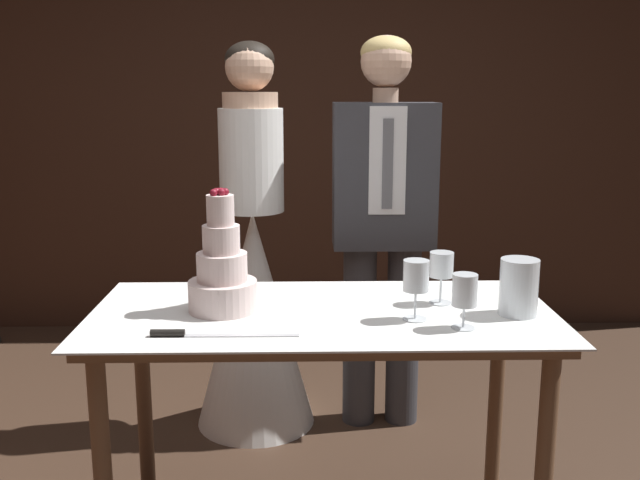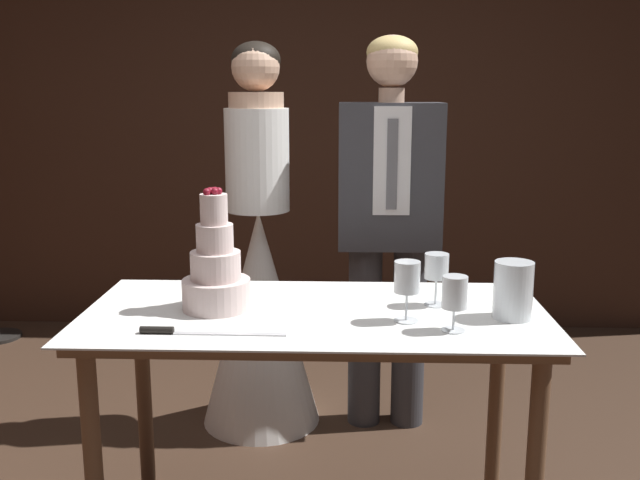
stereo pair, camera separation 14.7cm
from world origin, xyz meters
The scene contains 10 objects.
wall_back centered at (0.00, 2.41, 1.36)m, with size 5.56×0.12×2.72m, color #382116.
cake_table centered at (0.07, 0.09, 0.71)m, with size 1.51×0.73×0.81m.
tiered_cake centered at (-0.25, 0.11, 0.94)m, with size 0.22×0.22×0.40m.
cake_knife centered at (-0.31, -0.14, 0.82)m, with size 0.44×0.03×0.02m.
wine_glass_near centered at (0.49, -0.09, 0.93)m, with size 0.08×0.08×0.17m.
wine_glass_middle centered at (0.47, 0.17, 0.94)m, with size 0.08×0.08×0.18m.
wine_glass_far centered at (0.36, 0.00, 0.94)m, with size 0.08×0.08×0.19m.
hurricane_candle centered at (0.69, 0.04, 0.90)m, with size 0.12×0.12×0.18m.
bride centered at (-0.22, 0.97, 0.63)m, with size 0.54×0.54×1.72m.
groom centered at (0.36, 0.97, 1.00)m, with size 0.44×0.25×1.74m.
Camera 2 is at (0.16, -2.13, 1.52)m, focal length 40.00 mm.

